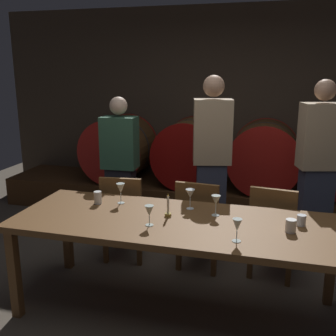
% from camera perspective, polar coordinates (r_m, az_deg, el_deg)
% --- Properties ---
extents(ground_plane, '(8.74, 8.74, 0.00)m').
position_cam_1_polar(ground_plane, '(3.37, 3.39, -19.66)').
color(ground_plane, brown).
extents(back_wall, '(6.72, 0.24, 2.68)m').
position_cam_1_polar(back_wall, '(5.57, 9.51, 8.54)').
color(back_wall, '#473A2D').
rests_on(back_wall, ground).
extents(barrel_shelf, '(6.05, 0.90, 0.37)m').
position_cam_1_polar(barrel_shelf, '(5.28, 8.39, -4.57)').
color(barrel_shelf, '#4C2D16').
rests_on(barrel_shelf, ground).
extents(wine_barrel_far_left, '(0.87, 0.80, 0.87)m').
position_cam_1_polar(wine_barrel_far_left, '(5.48, -7.03, 2.83)').
color(wine_barrel_far_left, brown).
rests_on(wine_barrel_far_left, barrel_shelf).
extents(wine_barrel_center_left, '(0.87, 0.80, 0.87)m').
position_cam_1_polar(wine_barrel_center_left, '(5.19, 3.23, 2.28)').
color(wine_barrel_center_left, brown).
rests_on(wine_barrel_center_left, barrel_shelf).
extents(wine_barrel_center_right, '(0.87, 0.80, 0.87)m').
position_cam_1_polar(wine_barrel_center_right, '(5.09, 13.76, 1.64)').
color(wine_barrel_center_right, brown).
rests_on(wine_barrel_center_right, barrel_shelf).
extents(dining_table, '(2.51, 0.92, 0.76)m').
position_cam_1_polar(dining_table, '(3.03, 1.36, -8.69)').
color(dining_table, brown).
rests_on(dining_table, ground).
extents(chair_left, '(0.44, 0.44, 0.88)m').
position_cam_1_polar(chair_left, '(3.92, -6.36, -6.55)').
color(chair_left, brown).
rests_on(chair_left, ground).
extents(chair_center, '(0.43, 0.43, 0.88)m').
position_cam_1_polar(chair_center, '(3.74, 4.54, -7.55)').
color(chair_center, brown).
rests_on(chair_center, ground).
extents(chair_right, '(0.45, 0.45, 0.88)m').
position_cam_1_polar(chair_right, '(3.70, 14.94, -8.28)').
color(chair_right, brown).
rests_on(chair_right, ground).
extents(guest_left, '(0.39, 0.26, 1.58)m').
position_cam_1_polar(guest_left, '(4.38, -6.90, -0.01)').
color(guest_left, black).
rests_on(guest_left, ground).
extents(guest_center, '(0.42, 0.32, 1.81)m').
position_cam_1_polar(guest_center, '(4.07, 6.32, 0.81)').
color(guest_center, '#33384C').
rests_on(guest_center, ground).
extents(guest_right, '(0.43, 0.33, 1.78)m').
position_cam_1_polar(guest_right, '(4.06, 20.78, -0.42)').
color(guest_right, '#33384C').
rests_on(guest_right, ground).
extents(candle_center, '(0.05, 0.05, 0.19)m').
position_cam_1_polar(candle_center, '(3.06, 0.01, -6.10)').
color(candle_center, olive).
rests_on(candle_center, dining_table).
extents(wine_glass_far_left, '(0.07, 0.07, 0.17)m').
position_cam_1_polar(wine_glass_far_left, '(3.35, -6.85, -3.01)').
color(wine_glass_far_left, silver).
rests_on(wine_glass_far_left, dining_table).
extents(wine_glass_left, '(0.07, 0.07, 0.15)m').
position_cam_1_polar(wine_glass_left, '(2.87, -2.72, -6.28)').
color(wine_glass_left, silver).
rests_on(wine_glass_left, dining_table).
extents(wine_glass_center, '(0.08, 0.08, 0.17)m').
position_cam_1_polar(wine_glass_center, '(3.20, 3.22, -3.80)').
color(wine_glass_center, white).
rests_on(wine_glass_center, dining_table).
extents(wine_glass_right, '(0.07, 0.07, 0.16)m').
position_cam_1_polar(wine_glass_right, '(3.08, 6.93, -4.71)').
color(wine_glass_right, silver).
rests_on(wine_glass_right, dining_table).
extents(wine_glass_far_right, '(0.06, 0.06, 0.16)m').
position_cam_1_polar(wine_glass_far_right, '(2.65, 9.95, -8.21)').
color(wine_glass_far_right, silver).
rests_on(wine_glass_far_right, dining_table).
extents(cup_far_left, '(0.06, 0.06, 0.11)m').
position_cam_1_polar(cup_far_left, '(3.39, -10.10, -4.22)').
color(cup_far_left, white).
rests_on(cup_far_left, dining_table).
extents(cup_center_left, '(0.07, 0.07, 0.09)m').
position_cam_1_polar(cup_center_left, '(2.91, 17.30, -7.97)').
color(cup_center_left, white).
rests_on(cup_center_left, dining_table).
extents(cup_center_right, '(0.06, 0.06, 0.08)m').
position_cam_1_polar(cup_center_right, '(3.05, 18.69, -7.16)').
color(cup_center_right, silver).
rests_on(cup_center_right, dining_table).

